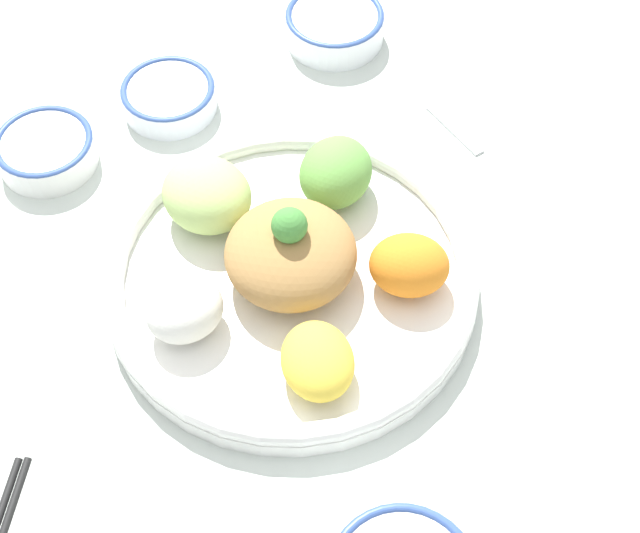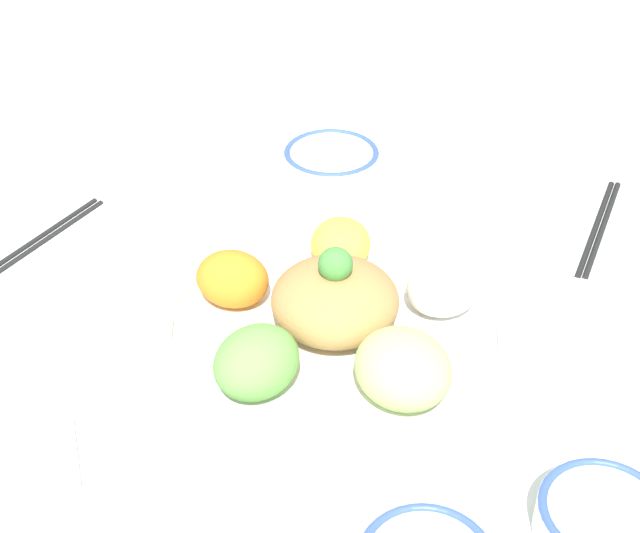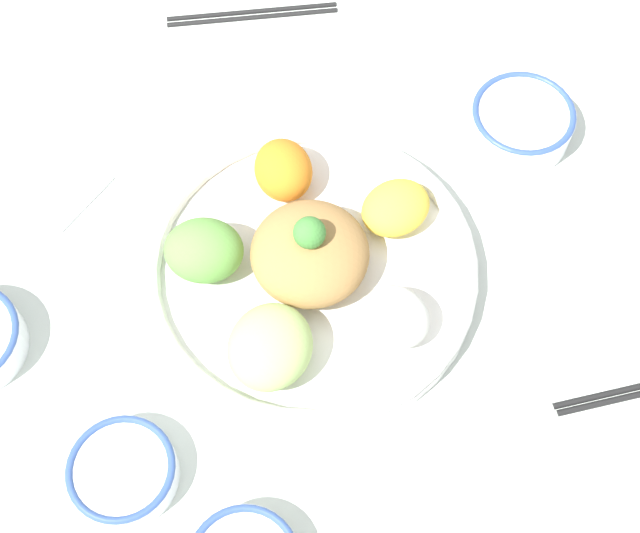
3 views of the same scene
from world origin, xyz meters
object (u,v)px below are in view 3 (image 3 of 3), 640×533
at_px(salad_platter, 307,267).
at_px(serving_spoon_main, 63,223).
at_px(sauce_bowl_red, 123,472).
at_px(rice_bowl_plain, 521,122).
at_px(chopsticks_pair_near, 252,13).

distance_m(salad_platter, serving_spoon_main, 0.28).
height_order(sauce_bowl_red, rice_bowl_plain, rice_bowl_plain).
height_order(sauce_bowl_red, serving_spoon_main, sauce_bowl_red).
distance_m(rice_bowl_plain, serving_spoon_main, 0.54).
height_order(rice_bowl_plain, serving_spoon_main, rice_bowl_plain).
height_order(salad_platter, rice_bowl_plain, salad_platter).
xyz_separation_m(salad_platter, chopsticks_pair_near, (-0.20, 0.33, -0.03)).
height_order(chopsticks_pair_near, serving_spoon_main, chopsticks_pair_near).
xyz_separation_m(rice_bowl_plain, serving_spoon_main, (-0.45, -0.30, -0.02)).
distance_m(sauce_bowl_red, serving_spoon_main, 0.30).
bearing_deg(chopsticks_pair_near, rice_bowl_plain, -37.06).
bearing_deg(salad_platter, serving_spoon_main, -173.21).
relative_size(rice_bowl_plain, serving_spoon_main, 0.95).
distance_m(sauce_bowl_red, chopsticks_pair_near, 0.60).
bearing_deg(serving_spoon_main, salad_platter, -68.63).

